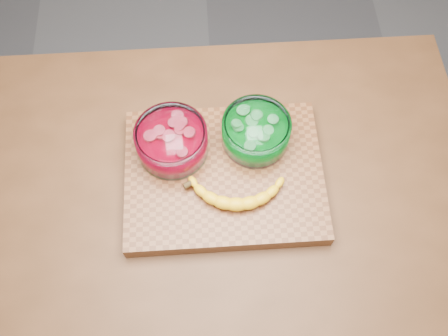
{
  "coord_description": "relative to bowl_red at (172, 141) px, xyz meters",
  "views": [
    {
      "loc": [
        -0.03,
        -0.49,
        1.96
      ],
      "look_at": [
        0.0,
        0.0,
        0.96
      ],
      "focal_mm": 40.0,
      "sensor_mm": 36.0,
      "label": 1
    }
  ],
  "objects": [
    {
      "name": "ground",
      "position": [
        0.11,
        -0.07,
        -0.98
      ],
      "size": [
        3.5,
        3.5,
        0.0
      ],
      "primitive_type": "plane",
      "color": "#5E5E63",
      "rests_on": "ground"
    },
    {
      "name": "counter",
      "position": [
        0.11,
        -0.07,
        -0.53
      ],
      "size": [
        1.2,
        0.8,
        0.9
      ],
      "primitive_type": "cube",
      "color": "#502E18",
      "rests_on": "ground"
    },
    {
      "name": "cutting_board",
      "position": [
        0.11,
        -0.07,
        -0.06
      ],
      "size": [
        0.45,
        0.35,
        0.04
      ],
      "primitive_type": "cube",
      "color": "brown",
      "rests_on": "counter"
    },
    {
      "name": "bowl_red",
      "position": [
        0.0,
        0.0,
        0.0
      ],
      "size": [
        0.16,
        0.16,
        0.08
      ],
      "color": "white",
      "rests_on": "cutting_board"
    },
    {
      "name": "bowl_green",
      "position": [
        0.19,
        0.01,
        -0.0
      ],
      "size": [
        0.16,
        0.16,
        0.07
      ],
      "color": "white",
      "rests_on": "cutting_board"
    },
    {
      "name": "banana",
      "position": [
        0.14,
        -0.12,
        -0.02
      ],
      "size": [
        0.25,
        0.11,
        0.03
      ],
      "primitive_type": null,
      "color": "yellow",
      "rests_on": "cutting_board"
    }
  ]
}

